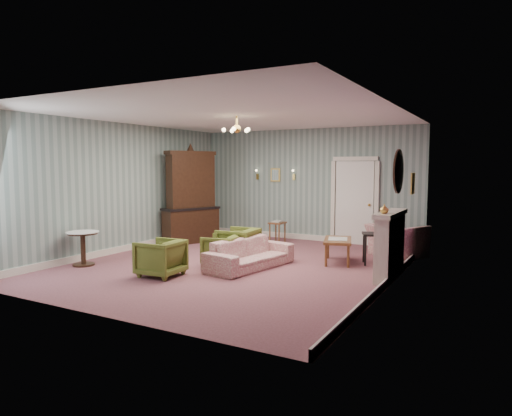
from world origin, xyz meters
The scene contains 27 objects.
floor centered at (0.00, 0.00, 0.00)m, with size 7.00×7.00×0.00m, color #894F59.
ceiling centered at (0.00, 0.00, 2.90)m, with size 7.00×7.00×0.00m, color white.
wall_back centered at (0.00, 3.50, 1.45)m, with size 6.00×6.00×0.00m, color slate.
wall_front centered at (0.00, -3.50, 1.45)m, with size 6.00×6.00×0.00m, color slate.
wall_left centered at (-3.00, 0.00, 1.45)m, with size 7.00×7.00×0.00m, color slate.
wall_right centered at (3.00, 0.00, 1.45)m, with size 7.00×7.00×0.00m, color slate.
wall_right_floral centered at (2.98, 0.00, 1.45)m, with size 7.00×7.00×0.00m, color #AE577E.
door centered at (1.30, 3.46, 1.08)m, with size 1.12×0.12×2.16m, color white, non-canonical shape.
olive_chair_a centered at (-0.70, -1.45, 0.36)m, with size 0.70×0.65×0.72m, color #596322.
olive_chair_b centered at (-0.25, -0.18, 0.33)m, with size 0.64×0.60×0.66m, color #596322.
olive_chair_c centered at (-0.19, 0.35, 0.37)m, with size 0.73×0.68×0.75m, color #596322.
sofa_chintz centered at (0.36, -0.13, 0.37)m, with size 1.90×0.56×0.74m, color #9A3E51.
wingback_chair centered at (2.57, 2.37, 0.46)m, with size 1.06×0.69×0.93m, color #9A3E51.
dresser centered at (-2.40, 1.68, 1.23)m, with size 0.51×1.47×2.45m, color black, non-canonical shape.
fireplace centered at (2.86, 0.40, 0.58)m, with size 0.30×1.40×1.16m, color beige, non-canonical shape.
mantel_vase centered at (2.84, 0.00, 1.23)m, with size 0.15×0.15×0.15m, color gold.
oval_mirror centered at (2.96, 0.40, 1.85)m, with size 0.04×0.76×0.84m, color white, non-canonical shape.
framed_print centered at (2.97, 1.75, 1.60)m, with size 0.04×0.34×0.42m, color gold, non-canonical shape.
coffee_table centered at (1.67, 1.13, 0.24)m, with size 0.53×0.95×0.49m, color brown, non-canonical shape.
side_table_black centered at (2.34, 1.30, 0.31)m, with size 0.42×0.42×0.63m, color black, non-canonical shape.
pedestal_table centered at (-2.59, -1.52, 0.34)m, with size 0.62×0.62×0.67m, color black, non-canonical shape.
nesting_table centered at (-0.49, 2.78, 0.28)m, with size 0.34×0.43×0.56m, color brown, non-canonical shape.
gilt_mirror_back centered at (-0.90, 3.46, 1.70)m, with size 0.28×0.06×0.36m, color gold, non-canonical shape.
sconce_left centered at (-1.45, 3.44, 1.70)m, with size 0.16×0.12×0.30m, color gold, non-canonical shape.
sconce_right centered at (-0.35, 3.44, 1.70)m, with size 0.16×0.12×0.30m, color gold, non-canonical shape.
chandelier centered at (0.00, 0.00, 2.63)m, with size 0.56×0.56×0.36m, color gold, non-canonical shape.
burgundy_cushion centered at (2.52, 2.22, 0.48)m, with size 0.38×0.10×0.38m, color maroon.
Camera 1 is at (4.60, -7.55, 1.94)m, focal length 31.91 mm.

